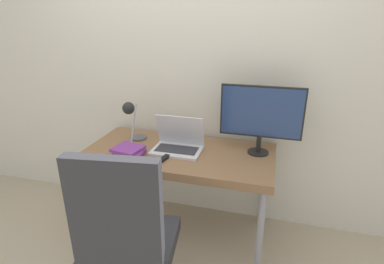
{
  "coord_description": "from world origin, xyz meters",
  "views": [
    {
      "loc": [
        0.66,
        -1.65,
        1.72
      ],
      "look_at": [
        0.11,
        0.32,
        0.94
      ],
      "focal_mm": 28.0,
      "sensor_mm": 36.0,
      "label": 1
    }
  ],
  "objects": [
    {
      "name": "tv_remote",
      "position": [
        -0.06,
        0.16,
        0.77
      ],
      "size": [
        0.07,
        0.15,
        0.02
      ],
      "color": "black",
      "rests_on": "desk"
    },
    {
      "name": "book_stack",
      "position": [
        -0.33,
        0.16,
        0.8
      ],
      "size": [
        0.25,
        0.22,
        0.07
      ],
      "color": "#753384",
      "rests_on": "desk"
    },
    {
      "name": "monitor",
      "position": [
        0.59,
        0.48,
        1.07
      ],
      "size": [
        0.59,
        0.16,
        0.51
      ],
      "color": "black",
      "rests_on": "desk"
    },
    {
      "name": "ground_plane",
      "position": [
        0.0,
        0.0,
        0.0
      ],
      "size": [
        12.0,
        12.0,
        0.0
      ],
      "primitive_type": "plane",
      "color": "tan"
    },
    {
      "name": "desk_lamp",
      "position": [
        -0.41,
        0.4,
        0.99
      ],
      "size": [
        0.14,
        0.25,
        0.35
      ],
      "color": "#4C4C51",
      "rests_on": "desk"
    },
    {
      "name": "desk",
      "position": [
        0.0,
        0.35,
        0.69
      ],
      "size": [
        1.44,
        0.7,
        0.76
      ],
      "color": "brown",
      "rests_on": "ground_plane"
    },
    {
      "name": "laptop",
      "position": [
        -0.01,
        0.37,
        0.82
      ],
      "size": [
        0.37,
        0.26,
        0.26
      ],
      "color": "silver",
      "rests_on": "desk"
    },
    {
      "name": "office_chair",
      "position": [
        -0.04,
        -0.48,
        0.62
      ],
      "size": [
        0.59,
        0.6,
        1.14
      ],
      "color": "black",
      "rests_on": "ground_plane"
    },
    {
      "name": "wall_back",
      "position": [
        0.0,
        0.77,
        1.3
      ],
      "size": [
        8.0,
        0.05,
        2.6
      ],
      "color": "beige",
      "rests_on": "ground_plane"
    }
  ]
}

